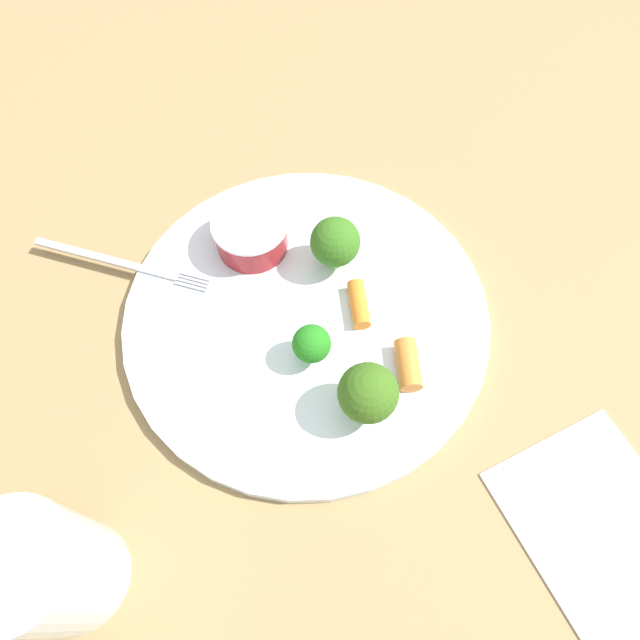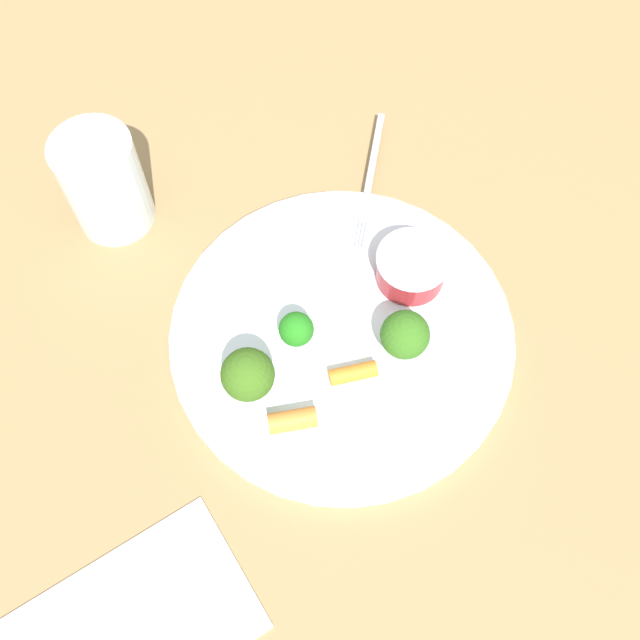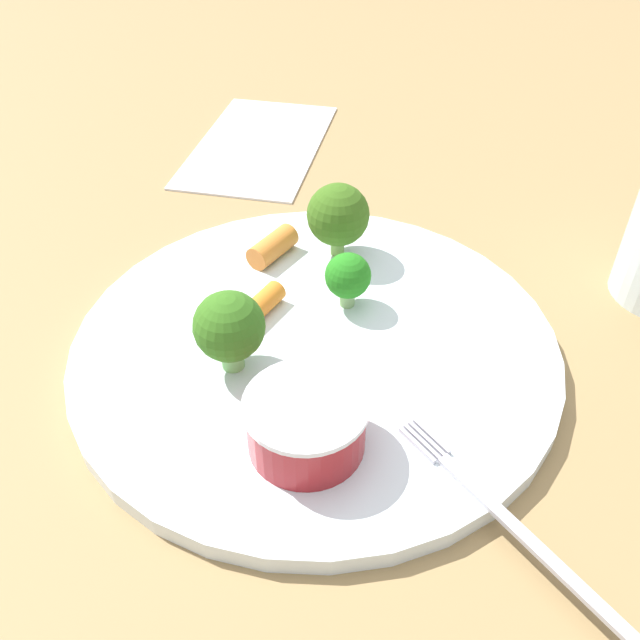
{
  "view_description": "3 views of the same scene",
  "coord_description": "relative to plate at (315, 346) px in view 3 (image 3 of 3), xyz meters",
  "views": [
    {
      "loc": [
        0.15,
        -0.17,
        0.43
      ],
      "look_at": [
        0.02,
        -0.01,
        0.03
      ],
      "focal_mm": 32.0,
      "sensor_mm": 36.0,
      "label": 1
    },
    {
      "loc": [
        0.25,
        0.13,
        0.59
      ],
      "look_at": [
        0.01,
        -0.02,
        0.03
      ],
      "focal_mm": 41.43,
      "sensor_mm": 36.0,
      "label": 2
    },
    {
      "loc": [
        -0.3,
        0.07,
        0.3
      ],
      "look_at": [
        0.01,
        -0.01,
        0.02
      ],
      "focal_mm": 37.84,
      "sensor_mm": 36.0,
      "label": 3
    }
  ],
  "objects": [
    {
      "name": "fork",
      "position": [
        -0.15,
        -0.06,
        0.01
      ],
      "size": [
        0.16,
        0.07,
        0.0
      ],
      "color": "#B1B0BA",
      "rests_on": "plate"
    },
    {
      "name": "broccoli_floret_2",
      "position": [
        0.09,
        -0.04,
        0.04
      ],
      "size": [
        0.04,
        0.04,
        0.06
      ],
      "color": "#85B656",
      "rests_on": "plate"
    },
    {
      "name": "carrot_stick_0",
      "position": [
        0.03,
        0.03,
        0.01
      ],
      "size": [
        0.04,
        0.04,
        0.01
      ],
      "primitive_type": "cylinder",
      "rotation": [
        1.57,
        0.0,
        3.92
      ],
      "color": "orange",
      "rests_on": "plate"
    },
    {
      "name": "broccoli_floret_0",
      "position": [
        0.03,
        -0.03,
        0.03
      ],
      "size": [
        0.03,
        0.03,
        0.04
      ],
      "color": "#8BB773",
      "rests_on": "plate"
    },
    {
      "name": "napkin",
      "position": [
        0.3,
        -0.02,
        -0.0
      ],
      "size": [
        0.23,
        0.19,
        0.0
      ],
      "primitive_type": "cube",
      "rotation": [
        0.0,
        0.0,
        -0.46
      ],
      "color": "silver",
      "rests_on": "ground_plane"
    },
    {
      "name": "sauce_cup",
      "position": [
        -0.08,
        0.02,
        0.02
      ],
      "size": [
        0.07,
        0.07,
        0.03
      ],
      "color": "maroon",
      "rests_on": "plate"
    },
    {
      "name": "carrot_stick_1",
      "position": [
        0.09,
        0.01,
        0.01
      ],
      "size": [
        0.04,
        0.04,
        0.02
      ],
      "primitive_type": "cylinder",
      "rotation": [
        1.57,
        0.0,
        3.87
      ],
      "color": "orange",
      "rests_on": "plate"
    },
    {
      "name": "ground_plane",
      "position": [
        0.0,
        0.0,
        -0.01
      ],
      "size": [
        2.4,
        2.4,
        0.0
      ],
      "primitive_type": "plane",
      "color": "#95774B"
    },
    {
      "name": "broccoli_floret_1",
      "position": [
        -0.01,
        0.05,
        0.04
      ],
      "size": [
        0.04,
        0.04,
        0.05
      ],
      "color": "#7DC069",
      "rests_on": "plate"
    },
    {
      "name": "plate",
      "position": [
        0.0,
        0.0,
        0.0
      ],
      "size": [
        0.3,
        0.3,
        0.01
      ],
      "primitive_type": "cylinder",
      "color": "white",
      "rests_on": "ground_plane"
    }
  ]
}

